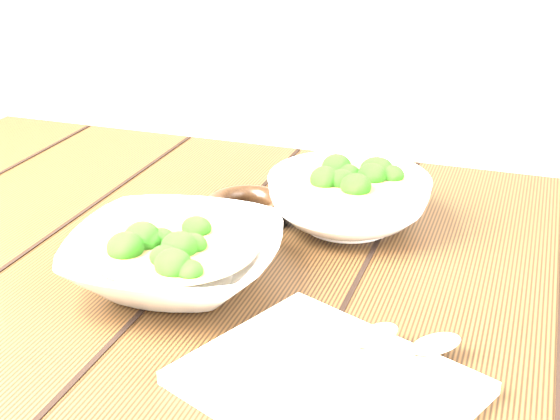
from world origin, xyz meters
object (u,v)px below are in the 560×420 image
Objects in this scene: napkin at (327,383)px; trivet at (246,208)px; soup_bowl_front at (175,257)px; table at (219,337)px; soup_bowl_back at (349,199)px.

trivet is at bearing 145.27° from napkin.
soup_bowl_front is 2.28× the size of trivet.
soup_bowl_front is (-0.01, -0.08, 0.15)m from table.
soup_bowl_front is 1.12× the size of napkin.
table is 0.32m from napkin.
table is at bearing 156.33° from napkin.
soup_bowl_front reaches higher than table.
soup_bowl_front is 0.26m from soup_bowl_back.
table is at bearing 80.41° from soup_bowl_front.
napkin is at bearing -32.32° from soup_bowl_front.
soup_bowl_front is at bearing -99.59° from table.
table is at bearing -134.17° from soup_bowl_back.
napkin is at bearing -58.06° from trivet.
soup_bowl_back is 0.96× the size of napkin.
table is 4.50× the size of soup_bowl_front.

